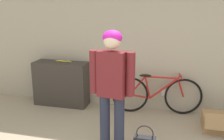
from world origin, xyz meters
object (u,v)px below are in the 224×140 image
(banana, at_px, (64,61))
(person, at_px, (112,82))
(bicycle, at_px, (156,94))
(cardboard_box, at_px, (219,122))

(banana, bearing_deg, person, -46.90)
(person, xyz_separation_m, bicycle, (0.49, 1.44, -0.65))
(cardboard_box, bearing_deg, person, -146.39)
(banana, xyz_separation_m, cardboard_box, (2.91, -0.41, -0.78))
(person, distance_m, banana, 1.99)
(bicycle, bearing_deg, person, -116.93)
(bicycle, bearing_deg, cardboard_box, -28.61)
(banana, bearing_deg, cardboard_box, -8.08)
(banana, relative_size, cardboard_box, 0.63)
(person, distance_m, cardboard_box, 2.07)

